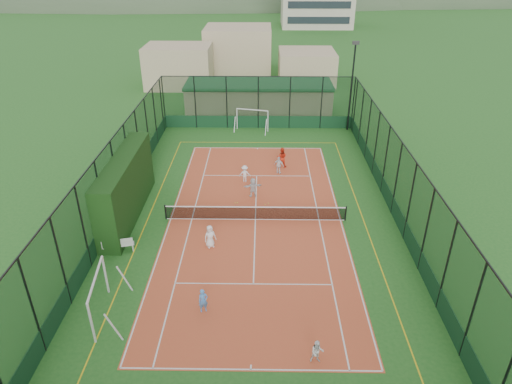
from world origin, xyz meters
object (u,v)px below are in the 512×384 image
(floodlight_ne, at_px, (351,87))
(child_far_back, at_px, (253,187))
(child_far_right, at_px, (279,165))
(futsal_goal_near, at_px, (99,297))
(child_near_left, at_px, (210,236))
(child_near_mid, at_px, (203,301))
(child_near_right, at_px, (317,352))
(futsal_goal_far, at_px, (252,120))
(coach, at_px, (282,157))
(clubhouse, at_px, (259,97))
(child_far_left, at_px, (245,174))
(white_bench, at_px, (119,245))

(floodlight_ne, relative_size, child_far_back, 5.92)
(child_far_right, relative_size, child_far_back, 1.00)
(futsal_goal_near, xyz_separation_m, child_near_left, (4.59, 5.75, -0.40))
(child_near_mid, bearing_deg, child_near_right, -50.27)
(futsal_goal_far, relative_size, coach, 1.93)
(child_near_mid, bearing_deg, floodlight_ne, 46.22)
(clubhouse, distance_m, child_near_mid, 30.53)
(floodlight_ne, distance_m, child_near_right, 28.83)
(futsal_goal_near, bearing_deg, child_far_left, -31.02)
(child_far_left, xyz_separation_m, child_far_back, (0.66, -2.24, 0.04))
(floodlight_ne, bearing_deg, futsal_goal_near, -121.85)
(futsal_goal_near, distance_m, child_far_left, 15.53)
(child_near_right, bearing_deg, futsal_goal_near, 164.87)
(child_far_left, bearing_deg, child_near_mid, 82.50)
(child_near_mid, relative_size, child_far_back, 0.91)
(white_bench, bearing_deg, child_near_mid, -56.81)
(child_far_back, bearing_deg, child_far_left, -86.16)
(child_near_left, xyz_separation_m, child_far_left, (1.71, 8.43, -0.05))
(futsal_goal_near, distance_m, child_far_right, 18.01)
(child_near_mid, height_order, child_far_right, child_far_right)
(white_bench, distance_m, coach, 15.24)
(child_near_right, relative_size, child_far_back, 0.82)
(clubhouse, bearing_deg, child_near_left, -95.90)
(clubhouse, relative_size, child_far_right, 10.95)
(child_far_left, bearing_deg, child_far_right, -151.62)
(futsal_goal_near, height_order, child_far_right, futsal_goal_near)
(white_bench, distance_m, futsal_goal_near, 5.25)
(futsal_goal_far, relative_size, child_far_right, 2.26)
(coach, bearing_deg, white_bench, 56.05)
(white_bench, distance_m, child_near_left, 5.25)
(futsal_goal_far, relative_size, child_near_mid, 2.48)
(child_near_left, distance_m, coach, 12.01)
(clubhouse, height_order, child_far_back, clubhouse)
(child_near_mid, xyz_separation_m, coach, (4.33, 16.49, 0.18))
(white_bench, bearing_deg, child_far_back, 26.39)
(child_near_left, height_order, child_far_back, child_near_left)
(floodlight_ne, xyz_separation_m, child_near_left, (-11.19, -19.65, -3.41))
(child_far_right, height_order, coach, coach)
(child_far_left, bearing_deg, child_near_right, 100.91)
(floodlight_ne, height_order, clubhouse, floodlight_ne)
(child_near_left, bearing_deg, floodlight_ne, 33.58)
(floodlight_ne, xyz_separation_m, child_far_left, (-9.48, -11.21, -3.45))
(white_bench, bearing_deg, futsal_goal_far, 54.68)
(coach, bearing_deg, floodlight_ne, -121.96)
(clubhouse, xyz_separation_m, white_bench, (-7.80, -25.62, -1.09))
(child_near_right, distance_m, coach, 19.50)
(child_near_left, relative_size, child_far_back, 1.02)
(clubhouse, bearing_deg, child_far_right, -83.57)
(child_near_mid, bearing_deg, white_bench, 118.43)
(futsal_goal_far, xyz_separation_m, coach, (2.52, -8.26, -0.19))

